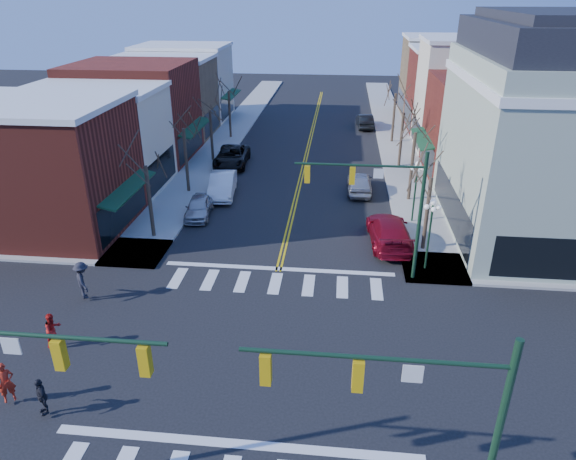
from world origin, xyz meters
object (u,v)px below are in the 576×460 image
(car_left_far, at_px, (232,156))
(victorian_corner, at_px, (565,131))
(car_right_mid, at_px, (360,182))
(pedestrian_red_b, at_px, (53,330))
(car_left_mid, at_px, (222,185))
(pedestrian_dark_a, at_px, (42,396))
(car_right_near, at_px, (389,231))
(car_left_near, at_px, (199,207))
(pedestrian_dark_b, at_px, (83,280))
(lamppost_midblock, at_px, (416,181))
(lamppost_corner, at_px, (431,222))
(car_right_far, at_px, (365,121))
(pedestrian_red_a, at_px, (6,383))

(car_left_far, bearing_deg, victorian_corner, -29.25)
(victorian_corner, height_order, car_right_mid, victorian_corner)
(pedestrian_red_b, bearing_deg, car_left_mid, 12.57)
(pedestrian_dark_a, bearing_deg, victorian_corner, 84.31)
(car_left_far, xyz_separation_m, car_right_mid, (11.20, -5.54, -0.03))
(car_right_near, bearing_deg, car_left_near, -16.83)
(car_right_near, bearing_deg, victorian_corner, -168.20)
(pedestrian_red_b, bearing_deg, pedestrian_dark_b, 29.64)
(lamppost_midblock, xyz_separation_m, car_left_far, (-14.60, 10.97, -2.14))
(victorian_corner, bearing_deg, lamppost_corner, -144.14)
(pedestrian_dark_a, bearing_deg, lamppost_midblock, 97.24)
(car_right_mid, xyz_separation_m, pedestrian_red_b, (-13.72, -20.61, 0.16))
(lamppost_corner, relative_size, car_left_near, 1.07)
(car_left_far, bearing_deg, car_left_mid, -86.63)
(car_left_mid, height_order, car_right_mid, car_left_mid)
(victorian_corner, relative_size, pedestrian_dark_b, 7.20)
(pedestrian_red_b, bearing_deg, car_right_far, 2.76)
(car_right_near, height_order, car_right_mid, car_right_near)
(lamppost_corner, xyz_separation_m, car_left_mid, (-13.83, 10.17, -2.11))
(victorian_corner, bearing_deg, car_left_near, 179.74)
(pedestrian_red_a, height_order, pedestrian_red_b, pedestrian_red_a)
(victorian_corner, distance_m, pedestrian_dark_a, 30.69)
(car_left_mid, height_order, car_right_far, car_left_mid)
(lamppost_midblock, xyz_separation_m, pedestrian_red_b, (-17.12, -15.18, -2.01))
(lamppost_corner, height_order, lamppost_midblock, same)
(pedestrian_red_a, relative_size, pedestrian_red_b, 1.06)
(car_left_near, xyz_separation_m, car_right_near, (12.80, -2.94, 0.16))
(lamppost_corner, height_order, car_right_mid, lamppost_corner)
(car_left_far, distance_m, car_right_mid, 12.49)
(car_left_mid, distance_m, pedestrian_dark_a, 22.74)
(car_right_near, distance_m, pedestrian_dark_a, 20.82)
(pedestrian_red_a, bearing_deg, car_right_mid, 22.74)
(lamppost_corner, xyz_separation_m, pedestrian_red_a, (-17.16, -12.06, -1.96))
(pedestrian_red_a, distance_m, pedestrian_red_b, 3.38)
(lamppost_midblock, relative_size, pedestrian_red_a, 2.55)
(lamppost_midblock, bearing_deg, pedestrian_dark_a, -129.19)
(car_left_far, distance_m, pedestrian_red_b, 26.27)
(victorian_corner, relative_size, pedestrian_red_a, 8.38)
(car_right_mid, distance_m, pedestrian_dark_b, 22.00)
(lamppost_midblock, height_order, car_right_far, lamppost_midblock)
(car_left_mid, xyz_separation_m, car_left_far, (-0.77, 7.30, -0.03))
(car_left_near, bearing_deg, pedestrian_dark_b, -110.82)
(lamppost_midblock, bearing_deg, car_left_far, 143.08)
(car_left_far, height_order, car_right_far, car_left_far)
(lamppost_corner, relative_size, car_right_near, 0.74)
(car_left_mid, bearing_deg, pedestrian_dark_b, -110.39)
(car_right_mid, bearing_deg, car_left_near, 27.81)
(car_left_mid, bearing_deg, car_left_near, -107.00)
(lamppost_midblock, height_order, car_left_near, lamppost_midblock)
(car_left_mid, bearing_deg, pedestrian_red_b, -106.21)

